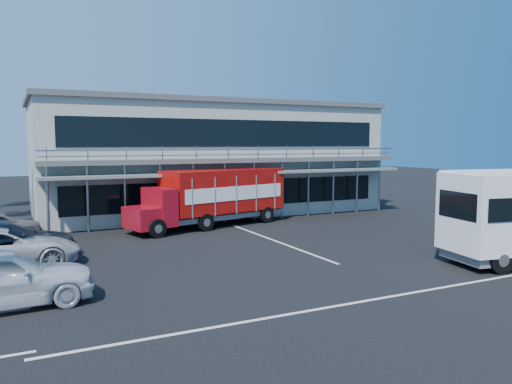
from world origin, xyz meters
name	(u,v)px	position (x,y,z in m)	size (l,w,h in m)	color
ground	(268,259)	(0.00, 0.00, 0.00)	(120.00, 120.00, 0.00)	black
building	(206,157)	(3.00, 14.94, 3.66)	(22.40, 12.00, 7.30)	#A1A799
red_truck	(215,195)	(1.00, 8.34, 1.72)	(9.57, 4.43, 3.14)	maroon
parked_car_c	(2,249)	(-9.50, 2.92, 0.76)	(2.52, 5.46, 1.52)	silver
parked_car_d	(2,241)	(-9.50, 4.16, 0.80)	(2.24, 5.52, 1.60)	#2C2F3B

